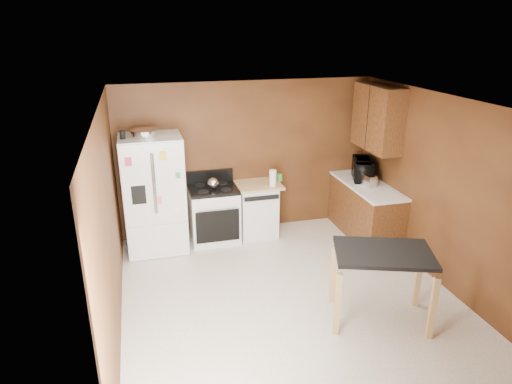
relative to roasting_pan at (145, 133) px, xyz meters
name	(u,v)px	position (x,y,z in m)	size (l,w,h in m)	color
floor	(289,297)	(1.61, -1.88, -1.85)	(4.50, 4.50, 0.00)	white
ceiling	(295,104)	(1.61, -1.88, 0.65)	(4.50, 4.50, 0.00)	white
wall_back	(247,158)	(1.61, 0.37, -0.60)	(4.20, 4.20, 0.00)	brown
wall_front	(390,319)	(1.61, -4.13, -0.60)	(4.20, 4.20, 0.00)	brown
wall_left	(110,227)	(-0.49, -1.88, -0.60)	(4.50, 4.50, 0.00)	brown
wall_right	(444,193)	(3.71, -1.88, -0.60)	(4.50, 4.50, 0.00)	brown
roasting_pan	(145,133)	(0.00, 0.00, 0.00)	(0.39, 0.39, 0.10)	silver
pen_cup	(123,135)	(-0.30, -0.10, 0.01)	(0.08, 0.08, 0.12)	black
kettle	(213,183)	(0.97, -0.01, -0.86)	(0.18, 0.18, 0.18)	silver
paper_towel	(273,178)	(1.92, -0.08, -0.83)	(0.11, 0.11, 0.26)	white
green_canister	(280,177)	(2.10, 0.13, -0.90)	(0.10, 0.10, 0.11)	green
toaster	(369,180)	(3.39, -0.49, -0.86)	(0.15, 0.24, 0.18)	silver
microwave	(363,170)	(3.45, -0.17, -0.79)	(0.57, 0.38, 0.31)	black
refrigerator	(154,194)	(0.06, -0.01, -0.95)	(0.90, 0.80, 1.80)	white
gas_range	(214,213)	(0.97, 0.05, -1.39)	(0.76, 0.68, 1.10)	white
dishwasher	(257,209)	(1.69, 0.07, -1.40)	(0.78, 0.63, 0.89)	white
right_cabinets	(369,183)	(3.45, -0.40, -0.94)	(0.63, 1.58, 2.45)	brown
island	(383,263)	(2.49, -2.57, -1.09)	(1.28, 1.05, 0.91)	black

